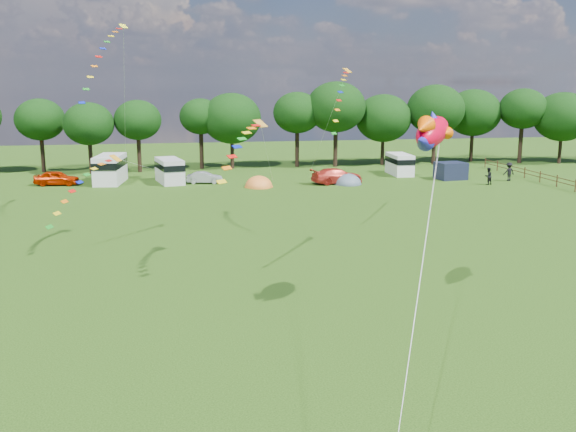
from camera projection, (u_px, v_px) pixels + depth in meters
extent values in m
plane|color=black|center=(327.00, 369.00, 23.19)|extent=(180.00, 180.00, 0.00)
cylinder|color=black|center=(43.00, 155.00, 73.61)|extent=(0.47, 0.47, 3.90)
ellipsoid|color=black|center=(40.00, 120.00, 72.78)|extent=(5.58, 5.58, 4.74)
cylinder|color=black|center=(91.00, 159.00, 71.68)|extent=(0.44, 0.44, 3.56)
ellipsoid|color=black|center=(89.00, 124.00, 70.89)|extent=(5.56, 5.56, 4.73)
cylinder|color=black|center=(139.00, 155.00, 73.48)|extent=(0.47, 0.47, 3.95)
ellipsoid|color=black|center=(138.00, 120.00, 72.66)|extent=(5.33, 5.33, 4.53)
cylinder|color=black|center=(201.00, 151.00, 76.40)|extent=(0.50, 0.50, 4.33)
ellipsoid|color=black|center=(201.00, 116.00, 75.58)|extent=(4.95, 4.95, 4.21)
cylinder|color=black|center=(232.00, 155.00, 76.69)|extent=(0.43, 0.43, 3.31)
ellipsoid|color=black|center=(232.00, 118.00, 75.81)|extent=(7.03, 7.03, 5.98)
cylinder|color=black|center=(297.00, 149.00, 78.17)|extent=(0.50, 0.50, 4.36)
ellipsoid|color=black|center=(297.00, 113.00, 77.27)|extent=(5.84, 5.84, 4.97)
cylinder|color=black|center=(335.00, 148.00, 78.10)|extent=(0.51, 0.51, 4.55)
ellipsoid|color=black|center=(336.00, 107.00, 77.08)|extent=(7.15, 7.15, 6.08)
cylinder|color=black|center=(382.00, 152.00, 79.99)|extent=(0.42, 0.42, 3.21)
ellipsoid|color=black|center=(383.00, 118.00, 79.13)|extent=(6.90, 6.90, 5.86)
cylinder|color=black|center=(434.00, 148.00, 80.37)|extent=(0.48, 0.48, 4.17)
ellipsoid|color=black|center=(436.00, 109.00, 79.39)|extent=(7.16, 7.16, 6.09)
cylinder|color=black|center=(471.00, 147.00, 83.30)|extent=(0.45, 0.45, 3.66)
ellipsoid|color=black|center=(473.00, 113.00, 82.38)|extent=(7.05, 7.05, 5.99)
cylinder|color=black|center=(520.00, 145.00, 81.71)|extent=(0.52, 0.52, 4.65)
ellipsoid|color=black|center=(523.00, 109.00, 80.78)|extent=(5.96, 5.96, 5.06)
cylinder|color=black|center=(560.00, 151.00, 81.40)|extent=(0.42, 0.42, 3.19)
ellipsoid|color=black|center=(563.00, 117.00, 80.52)|extent=(7.23, 7.23, 6.14)
cylinder|color=#472D19|center=(575.00, 186.00, 60.37)|extent=(0.12, 0.12, 1.20)
cylinder|color=#472D19|center=(557.00, 181.00, 63.26)|extent=(0.12, 0.12, 1.20)
cylinder|color=#472D19|center=(566.00, 180.00, 61.74)|extent=(0.08, 3.00, 0.08)
cylinder|color=#472D19|center=(566.00, 184.00, 61.83)|extent=(0.08, 3.00, 0.08)
cylinder|color=#472D19|center=(540.00, 177.00, 66.15)|extent=(0.12, 0.12, 1.20)
cylinder|color=#472D19|center=(549.00, 175.00, 64.63)|extent=(0.08, 3.00, 0.08)
cylinder|color=#472D19|center=(548.00, 179.00, 64.72)|extent=(0.08, 3.00, 0.08)
cylinder|color=#472D19|center=(525.00, 173.00, 69.04)|extent=(0.12, 0.12, 1.20)
cylinder|color=#472D19|center=(532.00, 171.00, 67.53)|extent=(0.08, 3.00, 0.08)
cylinder|color=#472D19|center=(532.00, 175.00, 67.61)|extent=(0.08, 3.00, 0.08)
cylinder|color=#472D19|center=(510.00, 169.00, 71.93)|extent=(0.12, 0.12, 1.20)
cylinder|color=#472D19|center=(518.00, 168.00, 70.42)|extent=(0.08, 3.00, 0.08)
cylinder|color=#472D19|center=(517.00, 171.00, 70.50)|extent=(0.08, 3.00, 0.08)
cylinder|color=#472D19|center=(497.00, 166.00, 74.82)|extent=(0.12, 0.12, 1.20)
cylinder|color=#472D19|center=(504.00, 164.00, 73.31)|extent=(0.08, 3.00, 0.08)
cylinder|color=#472D19|center=(504.00, 168.00, 73.39)|extent=(0.08, 3.00, 0.08)
cylinder|color=#472D19|center=(485.00, 163.00, 77.71)|extent=(0.12, 0.12, 1.20)
cylinder|color=#472D19|center=(491.00, 161.00, 76.20)|extent=(0.08, 3.00, 0.08)
cylinder|color=#472D19|center=(491.00, 164.00, 76.28)|extent=(0.08, 3.00, 0.08)
imported|color=#B32200|center=(57.00, 178.00, 64.24)|extent=(4.63, 2.30, 1.48)
imported|color=#93959C|center=(205.00, 178.00, 65.51)|extent=(3.52, 1.78, 1.19)
imported|color=red|center=(337.00, 176.00, 65.43)|extent=(5.50, 3.15, 1.55)
cube|color=silver|center=(110.00, 169.00, 65.59)|extent=(3.08, 5.97, 2.86)
cube|color=black|center=(110.00, 163.00, 65.47)|extent=(3.15, 6.09, 0.68)
cylinder|color=black|center=(107.00, 182.00, 64.04)|extent=(0.84, 0.39, 0.81)
cylinder|color=black|center=(114.00, 177.00, 67.56)|extent=(0.84, 0.39, 0.81)
cube|color=silver|center=(170.00, 171.00, 65.78)|extent=(3.10, 5.29, 2.48)
cube|color=black|center=(169.00, 166.00, 65.67)|extent=(3.16, 5.40, 0.59)
cylinder|color=black|center=(173.00, 182.00, 64.54)|extent=(0.74, 0.40, 0.70)
cylinder|color=black|center=(167.00, 177.00, 67.38)|extent=(0.74, 0.40, 0.70)
cube|color=white|center=(400.00, 164.00, 71.61)|extent=(2.16, 4.73, 2.33)
cube|color=black|center=(400.00, 160.00, 71.51)|extent=(2.20, 4.82, 0.55)
cylinder|color=black|center=(403.00, 173.00, 70.36)|extent=(0.66, 0.27, 0.66)
cylinder|color=black|center=(395.00, 170.00, 73.20)|extent=(0.66, 0.27, 0.66)
ellipsoid|color=orange|center=(259.00, 187.00, 63.28)|extent=(2.70, 3.11, 2.22)
cylinder|color=orange|center=(259.00, 187.00, 63.28)|extent=(2.84, 2.84, 0.08)
ellipsoid|color=#4B5C6A|center=(348.00, 184.00, 65.10)|extent=(2.73, 3.14, 2.13)
cylinder|color=#4B5C6A|center=(348.00, 184.00, 65.10)|extent=(2.86, 2.86, 0.08)
cube|color=#171C31|center=(451.00, 171.00, 68.22)|extent=(3.16, 2.68, 1.82)
ellipsoid|color=red|center=(432.00, 132.00, 27.33)|extent=(2.83, 3.08, 1.77)
ellipsoid|color=#FA9F00|center=(432.00, 135.00, 27.35)|extent=(1.76, 1.92, 0.97)
cone|color=#F15600|center=(423.00, 127.00, 26.13)|extent=(1.29, 1.33, 0.93)
cone|color=#211EAC|center=(422.00, 141.00, 26.25)|extent=(1.29, 1.33, 0.93)
cone|color=#211EAC|center=(434.00, 118.00, 27.29)|extent=(1.02, 1.00, 0.79)
sphere|color=white|center=(433.00, 126.00, 28.35)|extent=(0.29, 0.29, 0.29)
sphere|color=black|center=(432.00, 126.00, 28.43)|extent=(0.15, 0.15, 0.15)
cube|color=#FCFF20|center=(123.00, 26.00, 47.97)|extent=(0.71, 0.70, 0.33)
cube|color=red|center=(119.00, 29.00, 47.49)|extent=(0.50, 0.48, 0.09)
cube|color=orange|center=(115.00, 32.00, 47.02)|extent=(0.50, 0.47, 0.10)
cube|color=yellow|center=(111.00, 36.00, 46.57)|extent=(0.50, 0.47, 0.11)
cube|color=#198C1E|center=(107.00, 42.00, 46.13)|extent=(0.50, 0.47, 0.12)
cube|color=#0C1EB2|center=(103.00, 49.00, 45.71)|extent=(0.49, 0.47, 0.13)
cube|color=red|center=(99.00, 57.00, 45.31)|extent=(0.49, 0.46, 0.14)
cube|color=orange|center=(94.00, 66.00, 44.92)|extent=(0.49, 0.46, 0.14)
cube|color=yellow|center=(90.00, 77.00, 44.55)|extent=(0.48, 0.46, 0.15)
cube|color=#198C1E|center=(86.00, 89.00, 44.20)|extent=(0.48, 0.45, 0.16)
cube|color=#0C1EB2|center=(82.00, 103.00, 43.86)|extent=(0.48, 0.45, 0.16)
cube|color=orange|center=(116.00, 158.00, 41.58)|extent=(0.79, 0.85, 0.42)
cube|color=red|center=(109.00, 161.00, 41.09)|extent=(0.46, 0.68, 0.12)
cube|color=orange|center=(101.00, 164.00, 40.62)|extent=(0.45, 0.67, 0.13)
cube|color=yellow|center=(94.00, 169.00, 40.17)|extent=(0.45, 0.67, 0.14)
cube|color=#198C1E|center=(87.00, 175.00, 39.73)|extent=(0.45, 0.67, 0.15)
cube|color=#0C1EB2|center=(80.00, 182.00, 39.30)|extent=(0.44, 0.67, 0.16)
cube|color=red|center=(72.00, 191.00, 38.89)|extent=(0.44, 0.67, 0.17)
cube|color=orange|center=(65.00, 201.00, 38.50)|extent=(0.43, 0.67, 0.18)
cube|color=yellow|center=(57.00, 213.00, 38.13)|extent=(0.42, 0.66, 0.19)
cube|color=#198C1E|center=(49.00, 227.00, 37.77)|extent=(0.42, 0.66, 0.20)
cube|color=gold|center=(260.00, 123.00, 35.40)|extent=(0.89, 0.89, 0.42)
cube|color=red|center=(256.00, 125.00, 34.84)|extent=(0.62, 0.62, 0.12)
cube|color=orange|center=(251.00, 128.00, 34.29)|extent=(0.62, 0.61, 0.13)
cube|color=yellow|center=(247.00, 133.00, 33.76)|extent=(0.61, 0.61, 0.14)
cube|color=#198C1E|center=(242.00, 139.00, 33.24)|extent=(0.61, 0.61, 0.15)
cube|color=#0C1EB2|center=(237.00, 147.00, 32.74)|extent=(0.61, 0.60, 0.16)
cube|color=red|center=(232.00, 156.00, 32.25)|extent=(0.60, 0.60, 0.17)
cube|color=orange|center=(227.00, 168.00, 31.78)|extent=(0.60, 0.60, 0.18)
cube|color=yellow|center=(222.00, 182.00, 31.33)|extent=(0.59, 0.59, 0.19)
imported|color=black|center=(488.00, 176.00, 64.59)|extent=(0.96, 0.75, 1.74)
imported|color=black|center=(509.00, 172.00, 67.10)|extent=(1.33, 0.78, 1.94)
cube|color=orange|center=(347.00, 70.00, 44.84)|extent=(0.74, 0.73, 0.35)
cube|color=red|center=(346.00, 73.00, 44.36)|extent=(0.52, 0.50, 0.10)
cube|color=orange|center=(345.00, 76.00, 43.88)|extent=(0.51, 0.50, 0.11)
cube|color=yellow|center=(343.00, 80.00, 43.43)|extent=(0.51, 0.50, 0.12)
cube|color=#198C1E|center=(342.00, 85.00, 42.98)|extent=(0.51, 0.49, 0.12)
cube|color=#0C1EB2|center=(340.00, 92.00, 42.56)|extent=(0.51, 0.49, 0.13)
cube|color=red|center=(339.00, 100.00, 42.15)|extent=(0.50, 0.49, 0.14)
cube|color=orange|center=(337.00, 110.00, 41.76)|extent=(0.50, 0.48, 0.15)
cube|color=yellow|center=(336.00, 121.00, 41.38)|extent=(0.50, 0.48, 0.16)
cube|color=#198C1E|center=(334.00, 133.00, 41.02)|extent=(0.49, 0.47, 0.16)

